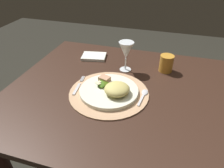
% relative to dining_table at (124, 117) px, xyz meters
% --- Properties ---
extents(dining_table, '(1.12, 0.93, 0.75)m').
position_rel_dining_table_xyz_m(dining_table, '(0.00, 0.00, 0.00)').
color(dining_table, '#362117').
rests_on(dining_table, ground).
extents(placemat, '(0.37, 0.37, 0.01)m').
position_rel_dining_table_xyz_m(placemat, '(-0.07, -0.04, 0.17)').
color(placemat, tan).
rests_on(placemat, dining_table).
extents(dinner_plate, '(0.27, 0.27, 0.02)m').
position_rel_dining_table_xyz_m(dinner_plate, '(-0.07, -0.04, 0.18)').
color(dinner_plate, silver).
rests_on(dinner_plate, placemat).
extents(pasta_serving, '(0.16, 0.15, 0.05)m').
position_rel_dining_table_xyz_m(pasta_serving, '(-0.02, -0.06, 0.22)').
color(pasta_serving, '#D3C26A').
rests_on(pasta_serving, dinner_plate).
extents(salad_greens, '(0.07, 0.07, 0.02)m').
position_rel_dining_table_xyz_m(salad_greens, '(-0.11, -0.02, 0.20)').
color(salad_greens, '#425B10').
rests_on(salad_greens, dinner_plate).
extents(bread_piece, '(0.06, 0.05, 0.02)m').
position_rel_dining_table_xyz_m(bread_piece, '(-0.11, 0.02, 0.20)').
color(bread_piece, tan).
rests_on(bread_piece, dinner_plate).
extents(fork, '(0.03, 0.16, 0.00)m').
position_rel_dining_table_xyz_m(fork, '(-0.22, -0.04, 0.18)').
color(fork, silver).
rests_on(fork, placemat).
extents(spoon, '(0.03, 0.13, 0.01)m').
position_rel_dining_table_xyz_m(spoon, '(0.09, -0.02, 0.18)').
color(spoon, silver).
rests_on(spoon, placemat).
extents(napkin, '(0.16, 0.13, 0.02)m').
position_rel_dining_table_xyz_m(napkin, '(-0.27, 0.28, 0.18)').
color(napkin, white).
rests_on(napkin, dining_table).
extents(wine_glass, '(0.08, 0.08, 0.16)m').
position_rel_dining_table_xyz_m(wine_glass, '(-0.05, 0.19, 0.28)').
color(wine_glass, silver).
rests_on(wine_glass, dining_table).
extents(amber_tumbler, '(0.07, 0.07, 0.09)m').
position_rel_dining_table_xyz_m(amber_tumbler, '(0.16, 0.24, 0.22)').
color(amber_tumbler, gold).
rests_on(amber_tumbler, dining_table).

